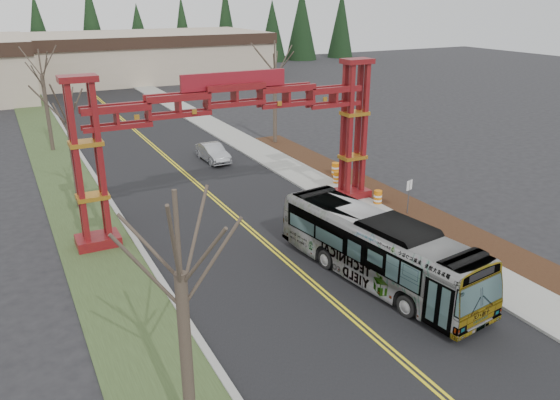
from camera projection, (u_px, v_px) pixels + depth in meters
road at (199, 185)px, 38.08m from camera, size 12.00×110.00×0.02m
lane_line_left at (197, 185)px, 38.02m from camera, size 0.12×100.00×0.01m
lane_line_right at (200, 185)px, 38.13m from camera, size 0.12×100.00×0.01m
curb_right at (277, 172)px, 40.71m from camera, size 0.30×110.00×0.15m
sidewalk_right at (294, 169)px, 41.33m from camera, size 2.60×110.00×0.14m
landscape_strip at (466, 235)px, 29.98m from camera, size 2.60×50.00×0.12m
grass_median at (79, 204)px, 34.63m from camera, size 4.00×110.00×0.08m
curb_left at (109, 198)px, 35.41m from camera, size 0.30×110.00×0.15m
gateway_arch at (235, 120)px, 30.16m from camera, size 18.20×1.60×8.90m
retail_building_east at (142, 55)px, 86.86m from camera, size 38.00×20.30×7.00m
conifer_treeline at (65, 34)px, 91.64m from camera, size 116.10×5.60×13.00m
transit_bus at (378, 249)px, 24.87m from camera, size 4.14×11.60×3.16m
silver_sedan at (213, 153)px, 43.42m from camera, size 1.62×4.30×1.40m
bare_tree_median_near at (180, 274)px, 14.25m from camera, size 3.51×3.51×7.93m
bare_tree_median_mid at (68, 122)px, 32.31m from camera, size 3.30×3.30×7.60m
bare_tree_median_far at (42, 76)px, 44.43m from camera, size 3.21×3.21×8.43m
bare_tree_right_far at (275, 68)px, 46.66m from camera, size 3.45×3.45×8.91m
street_sign at (409, 190)px, 32.42m from camera, size 0.49×0.17×2.18m
barrel_south at (378, 198)px, 34.32m from camera, size 0.52×0.52×0.97m
barrel_mid at (337, 178)px, 38.09m from camera, size 0.51×0.51×0.94m
barrel_north at (335, 170)px, 39.80m from camera, size 0.56×0.56×1.03m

